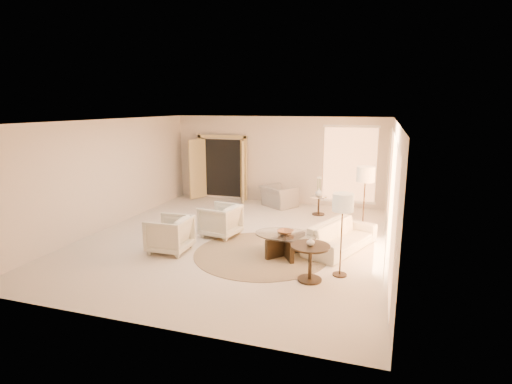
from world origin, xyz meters
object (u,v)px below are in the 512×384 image
(side_table, at_px, (319,203))
(armchair_right, at_px, (169,233))
(end_vase, at_px, (311,242))
(floor_lamp_near, at_px, (365,178))
(bowl, at_px, (286,232))
(side_vase, at_px, (319,192))
(armchair_left, at_px, (220,219))
(coffee_table, at_px, (285,242))
(end_table, at_px, (310,257))
(floor_lamp_far, at_px, (343,206))
(sofa, at_px, (341,236))
(accent_chair, at_px, (279,193))

(side_table, bearing_deg, armchair_right, -123.35)
(side_table, relative_size, end_vase, 3.60)
(floor_lamp_near, bearing_deg, side_table, 126.54)
(side_table, xyz_separation_m, bowl, (-0.16, -3.49, 0.19))
(armchair_right, bearing_deg, end_vase, 78.67)
(floor_lamp_near, distance_m, side_vase, 2.40)
(armchair_left, bearing_deg, end_vase, 63.71)
(armchair_left, relative_size, floor_lamp_near, 0.49)
(coffee_table, bearing_deg, side_vase, 87.40)
(armchair_right, height_order, side_table, armchair_right)
(coffee_table, distance_m, side_vase, 3.51)
(end_table, xyz_separation_m, floor_lamp_far, (0.50, 0.39, 0.89))
(bowl, distance_m, end_vase, 1.30)
(sofa, relative_size, accent_chair, 2.05)
(floor_lamp_far, bearing_deg, bowl, 150.77)
(sofa, bearing_deg, side_vase, 41.02)
(end_table, distance_m, bowl, 1.29)
(coffee_table, height_order, floor_lamp_near, floor_lamp_near)
(side_vase, bearing_deg, end_vase, -83.06)
(armchair_left, distance_m, end_table, 3.16)
(accent_chair, bearing_deg, end_vase, 144.43)
(floor_lamp_near, bearing_deg, end_table, -105.94)
(sofa, xyz_separation_m, bowl, (-1.08, -0.76, 0.22))
(end_vase, bearing_deg, side_table, 96.94)
(armchair_left, distance_m, bowl, 2.01)
(armchair_left, bearing_deg, sofa, 99.12)
(bowl, bearing_deg, accent_chair, 106.33)
(end_table, bearing_deg, armchair_right, 170.06)
(coffee_table, height_order, bowl, bowl)
(sofa, height_order, side_table, sofa)
(accent_chair, bearing_deg, floor_lamp_near, 172.37)
(side_table, distance_m, floor_lamp_far, 4.42)
(coffee_table, bearing_deg, armchair_left, 156.01)
(end_table, relative_size, floor_lamp_far, 0.45)
(end_table, height_order, floor_lamp_far, floor_lamp_far)
(armchair_left, height_order, side_vase, armchair_left)
(coffee_table, bearing_deg, end_vase, -56.26)
(accent_chair, distance_m, floor_lamp_far, 5.42)
(armchair_left, xyz_separation_m, coffee_table, (1.83, -0.81, -0.12))
(floor_lamp_far, xyz_separation_m, end_vase, (-0.50, -0.39, -0.60))
(accent_chair, height_order, side_vase, accent_chair)
(accent_chair, distance_m, side_table, 1.48)
(bowl, bearing_deg, end_table, -56.26)
(end_vase, distance_m, side_vase, 4.59)
(end_vase, bearing_deg, floor_lamp_near, 74.06)
(side_table, distance_m, end_vase, 4.61)
(accent_chair, height_order, coffee_table, accent_chair)
(end_table, bearing_deg, floor_lamp_far, 37.74)
(armchair_right, height_order, end_table, armchair_right)
(floor_lamp_far, relative_size, end_vase, 10.25)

